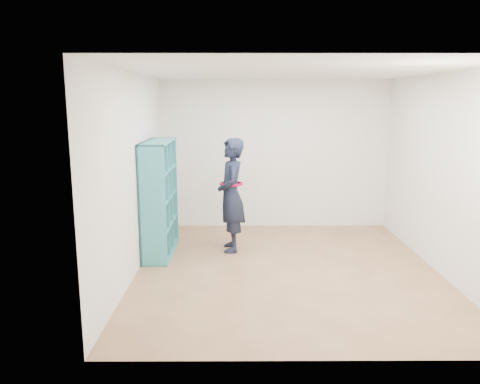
{
  "coord_description": "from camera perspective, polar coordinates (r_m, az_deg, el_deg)",
  "views": [
    {
      "loc": [
        -0.66,
        -5.98,
        2.25
      ],
      "look_at": [
        -0.63,
        0.3,
        1.01
      ],
      "focal_mm": 35.0,
      "sensor_mm": 36.0,
      "label": 1
    }
  ],
  "objects": [
    {
      "name": "smartphone",
      "position": [
        7.02,
        -2.38,
        0.62
      ],
      "size": [
        0.04,
        0.12,
        0.15
      ],
      "rotation": [
        0.45,
        0.0,
        0.26
      ],
      "color": "silver",
      "rests_on": "person"
    },
    {
      "name": "wall_right",
      "position": [
        6.61,
        23.43,
        2.0
      ],
      "size": [
        0.02,
        4.5,
        2.6
      ],
      "primitive_type": "cube",
      "color": "white",
      "rests_on": "floor"
    },
    {
      "name": "ceiling",
      "position": [
        6.03,
        6.17,
        14.45
      ],
      "size": [
        4.5,
        4.5,
        0.0
      ],
      "primitive_type": "plane",
      "color": "white",
      "rests_on": "wall_back"
    },
    {
      "name": "bookshelf",
      "position": [
        6.97,
        -10.02,
        -0.92
      ],
      "size": [
        0.37,
        1.25,
        1.67
      ],
      "color": "teal",
      "rests_on": "floor"
    },
    {
      "name": "wall_back",
      "position": [
        8.31,
        4.26,
        4.57
      ],
      "size": [
        4.0,
        0.02,
        2.6
      ],
      "primitive_type": "cube",
      "color": "white",
      "rests_on": "floor"
    },
    {
      "name": "person",
      "position": [
        6.97,
        -1.08,
        -0.38
      ],
      "size": [
        0.46,
        0.65,
        1.7
      ],
      "rotation": [
        0.0,
        0.0,
        -1.48
      ],
      "color": "black",
      "rests_on": "floor"
    },
    {
      "name": "floor",
      "position": [
        6.42,
        5.68,
        -9.39
      ],
      "size": [
        4.5,
        4.5,
        0.0
      ],
      "primitive_type": "plane",
      "color": "brown",
      "rests_on": "ground"
    },
    {
      "name": "wall_left",
      "position": [
        6.2,
        -12.79,
        2.09
      ],
      "size": [
        0.02,
        4.5,
        2.6
      ],
      "primitive_type": "cube",
      "color": "white",
      "rests_on": "floor"
    },
    {
      "name": "wall_front",
      "position": [
        3.9,
        9.44,
        -3.03
      ],
      "size": [
        4.0,
        0.02,
        2.6
      ],
      "primitive_type": "cube",
      "color": "white",
      "rests_on": "floor"
    }
  ]
}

